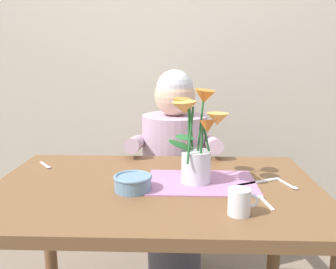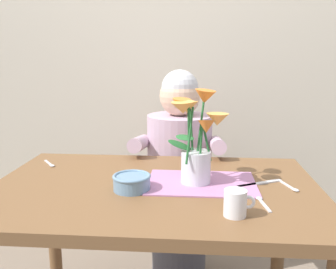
{
  "view_description": "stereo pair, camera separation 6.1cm",
  "coord_description": "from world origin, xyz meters",
  "px_view_note": "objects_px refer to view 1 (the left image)",
  "views": [
    {
      "loc": [
        0.09,
        -1.28,
        1.21
      ],
      "look_at": [
        0.04,
        0.05,
        0.92
      ],
      "focal_mm": 39.54,
      "sensor_mm": 36.0,
      "label": 1
    },
    {
      "loc": [
        0.15,
        -1.28,
        1.21
      ],
      "look_at": [
        0.04,
        0.05,
        0.92
      ],
      "focal_mm": 39.54,
      "sensor_mm": 36.0,
      "label": 2
    }
  ],
  "objects_px": {
    "flower_vase": "(196,138)",
    "dinner_knife": "(259,182)",
    "seated_person": "(174,177)",
    "coffee_cup": "(240,202)",
    "ceramic_bowl": "(133,182)"
  },
  "relations": [
    {
      "from": "flower_vase",
      "to": "seated_person",
      "type": "bearing_deg",
      "value": 98.67
    },
    {
      "from": "seated_person",
      "to": "flower_vase",
      "type": "relative_size",
      "value": 3.28
    },
    {
      "from": "ceramic_bowl",
      "to": "dinner_knife",
      "type": "height_order",
      "value": "ceramic_bowl"
    },
    {
      "from": "coffee_cup",
      "to": "ceramic_bowl",
      "type": "bearing_deg",
      "value": 151.41
    },
    {
      "from": "ceramic_bowl",
      "to": "seated_person",
      "type": "bearing_deg",
      "value": 78.69
    },
    {
      "from": "seated_person",
      "to": "coffee_cup",
      "type": "bearing_deg",
      "value": -74.65
    },
    {
      "from": "ceramic_bowl",
      "to": "coffee_cup",
      "type": "distance_m",
      "value": 0.39
    },
    {
      "from": "flower_vase",
      "to": "coffee_cup",
      "type": "distance_m",
      "value": 0.33
    },
    {
      "from": "flower_vase",
      "to": "coffee_cup",
      "type": "xyz_separation_m",
      "value": [
        0.12,
        -0.28,
        -0.13
      ]
    },
    {
      "from": "coffee_cup",
      "to": "dinner_knife",
      "type": "bearing_deg",
      "value": 67.71
    },
    {
      "from": "flower_vase",
      "to": "dinner_knife",
      "type": "height_order",
      "value": "flower_vase"
    },
    {
      "from": "flower_vase",
      "to": "dinner_knife",
      "type": "relative_size",
      "value": 1.82
    },
    {
      "from": "ceramic_bowl",
      "to": "dinner_knife",
      "type": "xyz_separation_m",
      "value": [
        0.46,
        0.1,
        -0.03
      ]
    },
    {
      "from": "seated_person",
      "to": "coffee_cup",
      "type": "xyz_separation_m",
      "value": [
        0.21,
        -0.86,
        0.22
      ]
    },
    {
      "from": "flower_vase",
      "to": "coffee_cup",
      "type": "height_order",
      "value": "flower_vase"
    }
  ]
}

